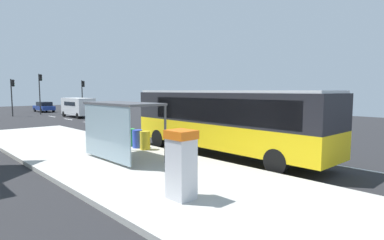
{
  "coord_description": "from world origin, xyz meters",
  "views": [
    {
      "loc": [
        -13.17,
        -10.0,
        3.21
      ],
      "look_at": [
        -1.0,
        2.73,
        1.5
      ],
      "focal_mm": 28.6,
      "sensor_mm": 36.0,
      "label": 1
    }
  ],
  "objects_px": {
    "traffic_light_median": "(40,88)",
    "recycling_bin_blue": "(137,139)",
    "recycling_bin_green": "(130,137)",
    "traffic_light_far_side": "(12,91)",
    "ticket_machine": "(181,164)",
    "bus": "(223,118)",
    "traffic_light_near_side": "(83,91)",
    "white_van": "(78,106)",
    "sedan_near": "(44,107)",
    "recycling_bin_yellow": "(145,140)",
    "bus_shelter": "(117,116)"
  },
  "relations": [
    {
      "from": "ticket_machine",
      "to": "traffic_light_far_side",
      "type": "distance_m",
      "value": 36.71
    },
    {
      "from": "ticket_machine",
      "to": "recycling_bin_yellow",
      "type": "bearing_deg",
      "value": 62.75
    },
    {
      "from": "white_van",
      "to": "bus_shelter",
      "type": "height_order",
      "value": "bus_shelter"
    },
    {
      "from": "traffic_light_median",
      "to": "bus_shelter",
      "type": "relative_size",
      "value": 1.35
    },
    {
      "from": "bus",
      "to": "ticket_machine",
      "type": "distance_m",
      "value": 6.92
    },
    {
      "from": "sedan_near",
      "to": "ticket_machine",
      "type": "xyz_separation_m",
      "value": [
        -9.93,
        -41.94,
        0.38
      ]
    },
    {
      "from": "traffic_light_median",
      "to": "recycling_bin_blue",
      "type": "bearing_deg",
      "value": -98.76
    },
    {
      "from": "traffic_light_far_side",
      "to": "traffic_light_median",
      "type": "height_order",
      "value": "traffic_light_median"
    },
    {
      "from": "recycling_bin_yellow",
      "to": "white_van",
      "type": "bearing_deg",
      "value": 74.46
    },
    {
      "from": "white_van",
      "to": "sedan_near",
      "type": "distance_m",
      "value": 12.28
    },
    {
      "from": "sedan_near",
      "to": "ticket_machine",
      "type": "distance_m",
      "value": 43.1
    },
    {
      "from": "ticket_machine",
      "to": "traffic_light_near_side",
      "type": "bearing_deg",
      "value": 69.74
    },
    {
      "from": "recycling_bin_blue",
      "to": "traffic_light_near_side",
      "type": "height_order",
      "value": "traffic_light_near_side"
    },
    {
      "from": "recycling_bin_green",
      "to": "ticket_machine",
      "type": "bearing_deg",
      "value": -113.05
    },
    {
      "from": "recycling_bin_green",
      "to": "traffic_light_far_side",
      "type": "bearing_deg",
      "value": 87.77
    },
    {
      "from": "ticket_machine",
      "to": "bus_shelter",
      "type": "bearing_deg",
      "value": 77.71
    },
    {
      "from": "bus",
      "to": "traffic_light_near_side",
      "type": "relative_size",
      "value": 2.4
    },
    {
      "from": "recycling_bin_yellow",
      "to": "recycling_bin_green",
      "type": "xyz_separation_m",
      "value": [
        0.0,
        1.4,
        0.0
      ]
    },
    {
      "from": "recycling_bin_yellow",
      "to": "traffic_light_median",
      "type": "xyz_separation_m",
      "value": [
        4.6,
        30.52,
        2.91
      ]
    },
    {
      "from": "bus",
      "to": "traffic_light_near_side",
      "type": "bearing_deg",
      "value": 77.31
    },
    {
      "from": "traffic_light_far_side",
      "to": "bus_shelter",
      "type": "relative_size",
      "value": 1.15
    },
    {
      "from": "ticket_machine",
      "to": "recycling_bin_green",
      "type": "relative_size",
      "value": 2.04
    },
    {
      "from": "recycling_bin_yellow",
      "to": "traffic_light_far_side",
      "type": "xyz_separation_m",
      "value": [
        1.1,
        29.72,
        2.43
      ]
    },
    {
      "from": "traffic_light_median",
      "to": "bus_shelter",
      "type": "xyz_separation_m",
      "value": [
        -6.81,
        -31.61,
        -1.47
      ]
    },
    {
      "from": "sedan_near",
      "to": "traffic_light_far_side",
      "type": "height_order",
      "value": "traffic_light_far_side"
    },
    {
      "from": "sedan_near",
      "to": "recycling_bin_green",
      "type": "xyz_separation_m",
      "value": [
        -6.5,
        -33.89,
        -0.14
      ]
    },
    {
      "from": "traffic_light_median",
      "to": "white_van",
      "type": "bearing_deg",
      "value": -76.47
    },
    {
      "from": "white_van",
      "to": "recycling_bin_yellow",
      "type": "distance_m",
      "value": 23.9
    },
    {
      "from": "recycling_bin_yellow",
      "to": "traffic_light_near_side",
      "type": "distance_m",
      "value": 30.6
    },
    {
      "from": "bus",
      "to": "traffic_light_near_side",
      "type": "xyz_separation_m",
      "value": [
        7.22,
        32.05,
        1.25
      ]
    },
    {
      "from": "sedan_near",
      "to": "bus_shelter",
      "type": "xyz_separation_m",
      "value": [
        -8.71,
        -36.37,
        1.31
      ]
    },
    {
      "from": "recycling_bin_yellow",
      "to": "traffic_light_near_side",
      "type": "relative_size",
      "value": 0.21
    },
    {
      "from": "recycling_bin_yellow",
      "to": "recycling_bin_green",
      "type": "height_order",
      "value": "same"
    },
    {
      "from": "bus",
      "to": "traffic_light_far_side",
      "type": "bearing_deg",
      "value": 92.41
    },
    {
      "from": "ticket_machine",
      "to": "traffic_light_median",
      "type": "relative_size",
      "value": 0.36
    },
    {
      "from": "white_van",
      "to": "traffic_light_median",
      "type": "distance_m",
      "value": 8.03
    },
    {
      "from": "bus",
      "to": "bus_shelter",
      "type": "xyz_separation_m",
      "value": [
        -4.7,
        2.04,
        0.25
      ]
    },
    {
      "from": "white_van",
      "to": "ticket_machine",
      "type": "relative_size",
      "value": 2.69
    },
    {
      "from": "recycling_bin_blue",
      "to": "traffic_light_near_side",
      "type": "xyz_separation_m",
      "value": [
        9.7,
        28.22,
        2.43
      ]
    },
    {
      "from": "ticket_machine",
      "to": "recycling_bin_yellow",
      "type": "relative_size",
      "value": 2.04
    },
    {
      "from": "recycling_bin_green",
      "to": "bus_shelter",
      "type": "height_order",
      "value": "bus_shelter"
    },
    {
      "from": "recycling_bin_yellow",
      "to": "traffic_light_near_side",
      "type": "bearing_deg",
      "value": 71.45
    },
    {
      "from": "recycling_bin_blue",
      "to": "recycling_bin_green",
      "type": "relative_size",
      "value": 1.0
    },
    {
      "from": "recycling_bin_yellow",
      "to": "traffic_light_median",
      "type": "bearing_deg",
      "value": 81.44
    },
    {
      "from": "ticket_machine",
      "to": "recycling_bin_yellow",
      "type": "xyz_separation_m",
      "value": [
        3.43,
        6.65,
        -0.52
      ]
    },
    {
      "from": "sedan_near",
      "to": "ticket_machine",
      "type": "bearing_deg",
      "value": -103.32
    },
    {
      "from": "bus",
      "to": "traffic_light_median",
      "type": "relative_size",
      "value": 2.05
    },
    {
      "from": "recycling_bin_green",
      "to": "traffic_light_median",
      "type": "distance_m",
      "value": 29.63
    },
    {
      "from": "bus_shelter",
      "to": "traffic_light_near_side",
      "type": "bearing_deg",
      "value": 68.34
    },
    {
      "from": "traffic_light_near_side",
      "to": "traffic_light_far_side",
      "type": "bearing_deg",
      "value": 174.69
    }
  ]
}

